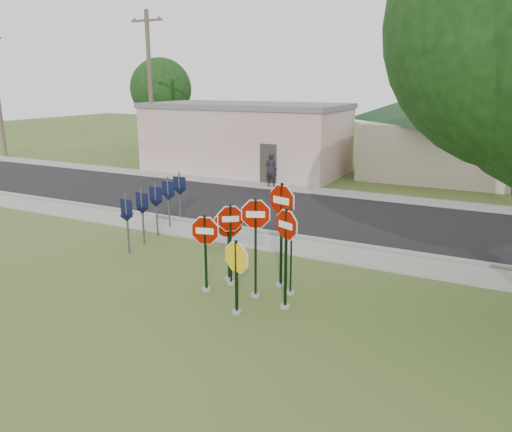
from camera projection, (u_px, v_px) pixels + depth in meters
The scene contains 19 objects.
ground at pixel (221, 315), 12.03m from camera, with size 120.00×120.00×0.00m, color #405821.
sidewalk_near at pixel (305, 249), 16.74m from camera, with size 60.00×1.60×0.06m, color gray.
road at pixel (346, 218), 20.61m from camera, with size 60.00×7.00×0.04m, color black.
sidewalk_far at pixel (372, 197), 24.30m from camera, with size 60.00×1.60×0.06m, color gray.
curb at pixel (316, 239), 17.59m from camera, with size 60.00×0.20×0.14m, color gray.
stop_sign_center at pixel (256, 234), 12.64m from camera, with size 0.97×0.41×2.76m.
stop_sign_yellow at pixel (236, 269), 11.85m from camera, with size 1.02×0.30×1.97m.
stop_sign_left at pixel (205, 244), 13.11m from camera, with size 1.03×0.26×2.22m.
stop_sign_right at pixel (286, 245), 12.00m from camera, with size 0.95×0.43×2.67m.
stop_sign_back_right at pixel (282, 218), 13.24m from camera, with size 1.13×0.35×3.02m.
stop_sign_back_left at pixel (231, 234), 13.51m from camera, with size 0.81×0.60×2.39m.
stop_sign_far_right at pixel (291, 240), 12.86m from camera, with size 0.41×0.98×2.43m.
stop_sign_far_left at pixel (228, 235), 13.84m from camera, with size 1.00×0.53×2.22m.
route_sign_row at pixel (156, 203), 17.96m from camera, with size 1.43×4.63×2.00m.
building_stucco at pixel (246, 137), 30.89m from camera, with size 12.20×6.20×4.20m.
building_house at pixel (444, 114), 29.08m from camera, with size 11.60×11.60×6.20m.
utility_pole_near at pixel (150, 90), 29.97m from camera, with size 2.20×0.26×9.50m.
bg_tree_left at pixel (161, 89), 40.19m from camera, with size 4.90×4.90×7.35m.
pedestrian at pixel (271, 170), 26.35m from camera, with size 0.66×0.43×1.81m, color black.
Camera 1 is at (5.78, -9.38, 5.45)m, focal length 35.00 mm.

